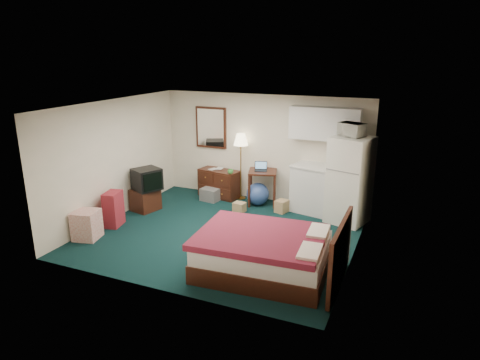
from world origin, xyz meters
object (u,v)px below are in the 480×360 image
at_px(tv_stand, 145,199).
at_px(desk, 262,187).
at_px(dresser, 219,183).
at_px(kitchen_counter, 316,189).
at_px(floor_lamp, 241,167).
at_px(bed, 263,253).
at_px(fridge, 350,180).
at_px(suitcase, 113,209).

bearing_deg(tv_stand, desk, 45.88).
distance_m(dresser, tv_stand, 1.87).
bearing_deg(kitchen_counter, tv_stand, -146.12).
distance_m(dresser, floor_lamp, 0.71).
distance_m(dresser, bed, 3.84).
bearing_deg(desk, fridge, -26.31).
relative_size(dresser, floor_lamp, 0.62).
relative_size(desk, suitcase, 1.12).
bearing_deg(tv_stand, bed, -11.40).
distance_m(kitchen_counter, fridge, 0.91).
height_order(dresser, floor_lamp, floor_lamp).
bearing_deg(dresser, bed, -43.72).
height_order(kitchen_counter, tv_stand, kitchen_counter).
relative_size(fridge, bed, 0.90).
distance_m(desk, bed, 3.23).
relative_size(floor_lamp, tv_stand, 2.97).
xyz_separation_m(dresser, suitcase, (-1.19, -2.49, 0.02)).
height_order(floor_lamp, bed, floor_lamp).
xyz_separation_m(desk, tv_stand, (-2.27, -1.42, -0.16)).
bearing_deg(floor_lamp, fridge, -10.01).
xyz_separation_m(kitchen_counter, tv_stand, (-3.52, -1.42, -0.27)).
xyz_separation_m(fridge, suitcase, (-4.35, -2.10, -0.54)).
height_order(desk, kitchen_counter, kitchen_counter).
relative_size(floor_lamp, fridge, 0.88).
height_order(floor_lamp, desk, floor_lamp).
height_order(floor_lamp, kitchen_counter, floor_lamp).
height_order(floor_lamp, suitcase, floor_lamp).
distance_m(floor_lamp, tv_stand, 2.35).
bearing_deg(bed, suitcase, 166.11).
bearing_deg(kitchen_counter, dresser, -169.74).
relative_size(fridge, suitcase, 2.52).
bearing_deg(floor_lamp, desk, -12.92).
relative_size(dresser, kitchen_counter, 0.97).
distance_m(fridge, suitcase, 4.86).
distance_m(desk, kitchen_counter, 1.26).
bearing_deg(dresser, suitcase, -105.59).
bearing_deg(fridge, tv_stand, -149.22).
distance_m(dresser, suitcase, 2.76).
relative_size(floor_lamp, suitcase, 2.22).
height_order(floor_lamp, fridge, fridge).
height_order(dresser, suitcase, suitcase).
bearing_deg(desk, tv_stand, -165.16).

